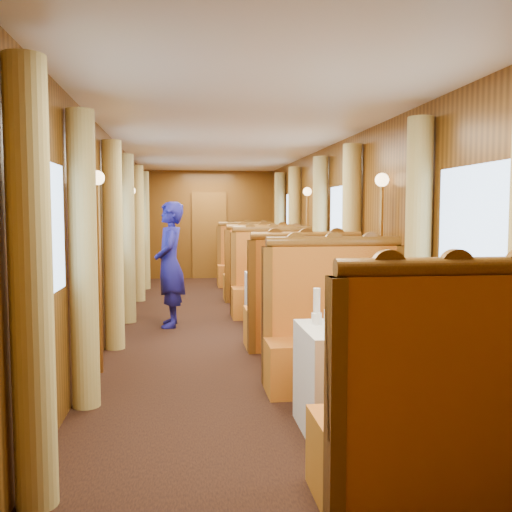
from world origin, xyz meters
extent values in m
cube|color=brown|center=(0.00, 5.97, 1.00)|extent=(0.80, 0.04, 2.00)
cube|color=white|center=(0.75, -3.50, 0.38)|extent=(1.05, 0.72, 0.75)
cube|color=#AC3E13|center=(0.75, -4.45, 0.23)|extent=(1.30, 0.55, 0.45)
cube|color=#AC3E13|center=(0.75, -4.67, 0.85)|extent=(1.30, 0.12, 0.80)
cylinder|color=brown|center=(0.75, -4.67, 1.29)|extent=(1.23, 0.10, 0.10)
cube|color=#AC3E13|center=(0.75, -2.55, 0.23)|extent=(1.30, 0.55, 0.45)
cube|color=#AC3E13|center=(0.75, -2.33, 0.85)|extent=(1.30, 0.12, 0.80)
cylinder|color=brown|center=(0.75, -2.33, 1.29)|extent=(1.23, 0.10, 0.10)
cube|color=white|center=(0.75, 0.00, 0.38)|extent=(1.05, 0.72, 0.75)
cube|color=#AC3E13|center=(0.75, -0.95, 0.23)|extent=(1.30, 0.55, 0.45)
cube|color=#AC3E13|center=(0.75, -1.17, 0.85)|extent=(1.30, 0.12, 0.80)
cylinder|color=brown|center=(0.75, -1.17, 1.29)|extent=(1.23, 0.10, 0.10)
cube|color=#AC3E13|center=(0.75, 0.95, 0.23)|extent=(1.30, 0.55, 0.45)
cube|color=#AC3E13|center=(0.75, 1.17, 0.85)|extent=(1.30, 0.12, 0.80)
cylinder|color=brown|center=(0.75, 1.17, 1.29)|extent=(1.23, 0.10, 0.10)
cube|color=white|center=(0.75, 3.50, 0.38)|extent=(1.05, 0.72, 0.75)
cube|color=#AC3E13|center=(0.75, 2.55, 0.23)|extent=(1.30, 0.55, 0.45)
cube|color=#AC3E13|center=(0.75, 2.33, 0.85)|extent=(1.30, 0.12, 0.80)
cylinder|color=brown|center=(0.75, 2.33, 1.29)|extent=(1.23, 0.10, 0.10)
cube|color=#AC3E13|center=(0.75, 4.45, 0.23)|extent=(1.30, 0.55, 0.45)
cube|color=#AC3E13|center=(0.75, 4.67, 0.85)|extent=(1.30, 0.12, 0.80)
cylinder|color=brown|center=(0.75, 4.67, 1.29)|extent=(1.23, 0.10, 0.10)
cube|color=silver|center=(0.66, -3.52, 0.76)|extent=(0.41, 0.36, 0.01)
cylinder|color=white|center=(1.02, -3.64, 0.76)|extent=(0.22, 0.22, 0.01)
cylinder|color=white|center=(0.35, -3.37, 0.79)|extent=(0.08, 0.08, 0.08)
cylinder|color=white|center=(0.35, -3.37, 0.92)|extent=(0.05, 0.05, 0.18)
cylinder|color=white|center=(0.48, -3.24, 0.79)|extent=(0.08, 0.08, 0.08)
cylinder|color=white|center=(0.48, -3.24, 0.92)|extent=(0.05, 0.05, 0.18)
cylinder|color=silver|center=(0.72, -0.03, 0.82)|extent=(0.06, 0.06, 0.14)
cylinder|color=silver|center=(0.78, 3.52, 0.82)|extent=(0.06, 0.06, 0.14)
cylinder|color=tan|center=(-1.38, -4.28, 1.18)|extent=(0.22, 0.22, 2.35)
cylinder|color=tan|center=(-1.38, -2.72, 1.18)|extent=(0.22, 0.22, 2.35)
cylinder|color=tan|center=(1.38, -2.72, 1.18)|extent=(0.22, 0.22, 2.35)
cylinder|color=tan|center=(-1.38, -0.78, 1.18)|extent=(0.22, 0.22, 2.35)
cylinder|color=tan|center=(-1.38, 0.78, 1.18)|extent=(0.22, 0.22, 2.35)
cylinder|color=tan|center=(1.38, -0.78, 1.18)|extent=(0.22, 0.22, 2.35)
cylinder|color=tan|center=(1.38, 0.78, 1.18)|extent=(0.22, 0.22, 2.35)
cylinder|color=tan|center=(-1.38, 2.72, 1.18)|extent=(0.22, 0.22, 2.35)
cylinder|color=tan|center=(-1.38, 4.28, 1.18)|extent=(0.22, 0.22, 2.35)
cylinder|color=tan|center=(1.38, 2.72, 1.18)|extent=(0.22, 0.22, 2.35)
cylinder|color=tan|center=(1.38, 4.28, 1.18)|extent=(0.22, 0.22, 2.35)
cylinder|color=#BF8C3F|center=(-1.40, -1.75, 0.93)|extent=(0.04, 0.04, 1.85)
sphere|color=#FFD18C|center=(-1.40, -1.75, 1.88)|extent=(0.14, 0.14, 0.14)
cylinder|color=#BF8C3F|center=(1.40, -1.75, 0.93)|extent=(0.04, 0.04, 1.85)
sphere|color=#FFD18C|center=(1.40, -1.75, 1.88)|extent=(0.14, 0.14, 0.14)
cylinder|color=#BF8C3F|center=(-1.40, 1.75, 0.93)|extent=(0.04, 0.04, 1.85)
sphere|color=#FFD18C|center=(-1.40, 1.75, 1.88)|extent=(0.14, 0.14, 0.14)
cylinder|color=#BF8C3F|center=(1.40, 1.75, 0.93)|extent=(0.04, 0.04, 1.85)
sphere|color=#FFD18C|center=(1.40, 1.75, 1.88)|extent=(0.14, 0.14, 0.14)
imported|color=navy|center=(-0.78, 0.42, 0.85)|extent=(0.42, 0.63, 1.69)
cube|color=beige|center=(0.75, 0.76, 0.75)|extent=(0.40, 0.24, 0.55)
sphere|color=tan|center=(0.75, 0.76, 1.11)|extent=(0.20, 0.20, 0.20)
cube|color=beige|center=(0.75, 0.59, 0.52)|extent=(0.36, 0.30, 0.14)
camera|label=1|loc=(-0.59, -7.33, 1.57)|focal=40.00mm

